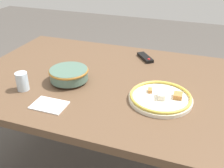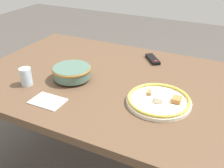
{
  "view_description": "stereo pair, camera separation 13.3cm",
  "coord_description": "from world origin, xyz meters",
  "px_view_note": "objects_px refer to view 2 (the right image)",
  "views": [
    {
      "loc": [
        0.47,
        -1.21,
        1.39
      ],
      "look_at": [
        0.08,
        -0.12,
        0.75
      ],
      "focal_mm": 42.0,
      "sensor_mm": 36.0,
      "label": 1
    },
    {
      "loc": [
        0.59,
        -1.16,
        1.39
      ],
      "look_at": [
        0.08,
        -0.12,
        0.75
      ],
      "focal_mm": 42.0,
      "sensor_mm": 36.0,
      "label": 2
    }
  ],
  "objects_px": {
    "noodle_bowl": "(72,72)",
    "drinking_glass": "(26,77)",
    "tv_remote": "(153,59)",
    "food_plate": "(159,100)"
  },
  "relations": [
    {
      "from": "food_plate",
      "to": "drinking_glass",
      "type": "bearing_deg",
      "value": -169.01
    },
    {
      "from": "noodle_bowl",
      "to": "drinking_glass",
      "type": "xyz_separation_m",
      "value": [
        -0.18,
        -0.16,
        0.0
      ]
    },
    {
      "from": "noodle_bowl",
      "to": "tv_remote",
      "type": "relative_size",
      "value": 1.42
    },
    {
      "from": "tv_remote",
      "to": "drinking_glass",
      "type": "distance_m",
      "value": 0.78
    },
    {
      "from": "tv_remote",
      "to": "drinking_glass",
      "type": "height_order",
      "value": "drinking_glass"
    },
    {
      "from": "drinking_glass",
      "to": "tv_remote",
      "type": "bearing_deg",
      "value": 50.06
    },
    {
      "from": "noodle_bowl",
      "to": "drinking_glass",
      "type": "height_order",
      "value": "drinking_glass"
    },
    {
      "from": "noodle_bowl",
      "to": "food_plate",
      "type": "xyz_separation_m",
      "value": [
        0.5,
        -0.03,
        -0.03
      ]
    },
    {
      "from": "noodle_bowl",
      "to": "drinking_glass",
      "type": "bearing_deg",
      "value": -138.98
    },
    {
      "from": "tv_remote",
      "to": "food_plate",
      "type": "bearing_deg",
      "value": 73.21
    }
  ]
}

